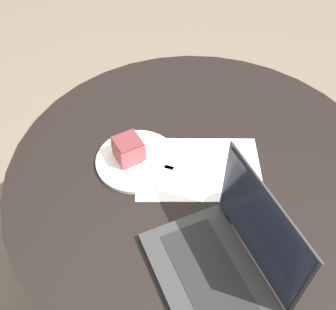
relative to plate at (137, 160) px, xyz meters
The scene contains 8 objects.
ground_plane 0.77m from the plate, 13.99° to the left, with size 12.00×12.00×0.00m, color #6B5B4C.
dining_table 0.24m from the plate, 13.99° to the left, with size 1.09×1.09×0.74m.
paper_document 0.18m from the plate, 11.81° to the left, with size 0.40×0.33×0.00m.
plate is the anchor object (origin of this frame).
cake_slice 0.05m from the plate, behind, with size 0.10×0.10×0.07m.
fork 0.05m from the plate, ahead, with size 0.17×0.03×0.00m.
coffee_glass 0.33m from the plate, 11.34° to the right, with size 0.08×0.08×0.09m.
laptop 0.39m from the plate, 37.29° to the right, with size 0.38×0.38×0.25m.
Camera 1 is at (0.16, -0.70, 1.60)m, focal length 42.00 mm.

